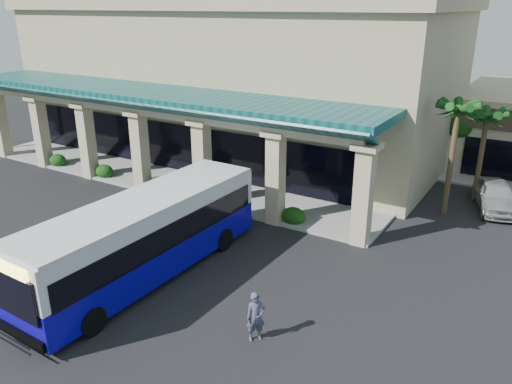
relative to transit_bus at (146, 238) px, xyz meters
The scene contains 10 objects.
ground 2.64m from the transit_bus, 82.09° to the left, with size 110.00×110.00×0.00m, color black.
main_building 20.03m from the transit_bus, 113.16° to the left, with size 30.80×14.80×11.35m, color tan, non-canonical shape.
arcade 11.80m from the transit_bus, 131.11° to the left, with size 30.00×6.20×5.70m, color #0A3D41, non-canonical shape.
palm_0 15.81m from the transit_bus, 56.04° to the left, with size 2.40×2.40×6.60m, color #0F390F, non-canonical shape.
palm_1 18.83m from the transit_bus, 58.62° to the left, with size 2.40×2.40×5.80m, color #0F390F, non-canonical shape.
palm_2 23.85m from the transit_bus, 158.97° to the left, with size 2.40×2.40×6.20m, color #0F390F, non-canonical shape.
broadleaf_tree 22.45m from the transit_bus, 69.70° to the left, with size 2.60×2.60×4.81m, color #12370C, non-canonical shape.
transit_bus is the anchor object (origin of this frame).
pedestrian 6.11m from the transit_bus, 12.21° to the right, with size 0.63×0.41×1.73m, color #424360.
car_silver 18.57m from the transit_bus, 53.79° to the left, with size 1.84×4.57×1.56m, color #AAAAAA.
Camera 1 is at (12.83, -14.95, 10.33)m, focal length 35.00 mm.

